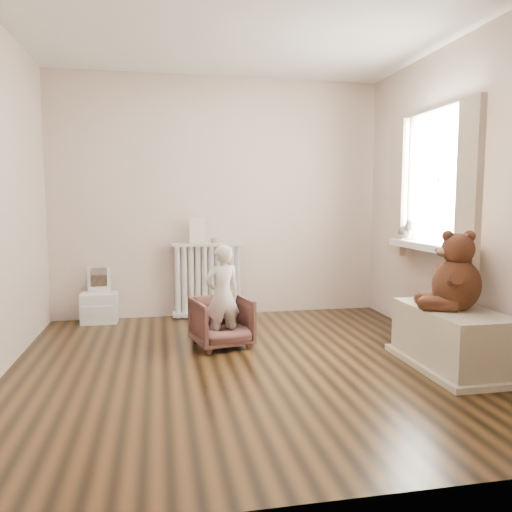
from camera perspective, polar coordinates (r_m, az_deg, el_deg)
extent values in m
cube|color=black|center=(3.95, -0.90, -12.37)|extent=(3.60, 3.60, 0.01)
cube|color=white|center=(3.98, -0.98, 25.91)|extent=(3.60, 3.60, 0.01)
cube|color=beige|center=(5.53, -4.24, 6.64)|extent=(3.60, 0.02, 2.60)
cube|color=beige|center=(2.00, 8.24, 7.22)|extent=(3.60, 0.02, 2.60)
cube|color=beige|center=(4.43, 22.78, 6.26)|extent=(0.02, 3.60, 2.60)
cube|color=white|center=(4.67, 20.38, 8.18)|extent=(0.03, 0.90, 1.10)
cube|color=silver|center=(4.63, 19.16, 1.06)|extent=(0.22, 1.10, 0.06)
cube|color=#C5B296|center=(4.13, 23.18, 7.53)|extent=(0.06, 0.26, 1.30)
cube|color=#C5B296|center=(5.11, 15.94, 7.46)|extent=(0.06, 0.26, 1.30)
cube|color=silver|center=(5.46, -5.50, -2.95)|extent=(0.77, 0.15, 0.81)
cube|color=beige|center=(5.39, -6.72, 2.93)|extent=(0.17, 0.01, 0.28)
cylinder|color=#A59E8C|center=(5.42, -4.71, 1.77)|extent=(0.09, 0.09, 0.05)
cube|color=silver|center=(5.46, -17.49, -4.44)|extent=(0.37, 0.26, 0.57)
imported|color=#512D27|center=(4.38, -3.94, -7.56)|extent=(0.56, 0.57, 0.43)
imported|color=white|center=(4.28, -3.88, -4.57)|extent=(0.36, 0.28, 0.88)
cube|color=#C2B89A|center=(4.13, 21.49, -9.08)|extent=(0.51, 0.97, 0.46)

